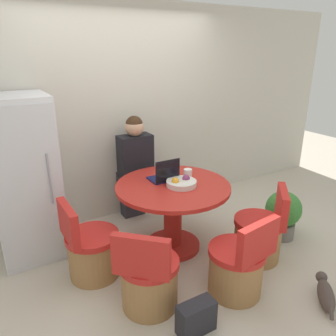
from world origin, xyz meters
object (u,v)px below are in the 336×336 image
potted_plant (283,213)px  laptop (164,176)px  chair_near_right_corner (259,235)px  person_seated (134,163)px  chair_near_left_corner (149,280)px  chair_left_side (91,251)px  fruit_bowl (181,183)px  handbag (196,318)px  chair_near_camera (237,267)px  refrigerator (24,179)px  dining_table (173,205)px  cat (326,294)px

potted_plant → laptop: bearing=154.0°
chair_near_right_corner → person_seated: 1.67m
chair_near_left_corner → chair_left_side: (-0.28, 0.64, 0.00)m
fruit_bowl → handbag: bearing=-116.4°
chair_near_right_corner → chair_near_camera: size_ratio=1.00×
refrigerator → dining_table: refrigerator is taller
refrigerator → chair_near_left_corner: bearing=-62.8°
chair_left_side → potted_plant: chair_left_side is taller
cat → potted_plant: size_ratio=0.70×
cat → refrigerator: bearing=87.3°
chair_near_right_corner → chair_near_left_corner: bearing=-45.6°
person_seated → laptop: 0.68m
chair_left_side → laptop: laptop is taller
chair_near_camera → laptop: size_ratio=2.77×
dining_table → handbag: bearing=-112.4°
chair_left_side → fruit_bowl: bearing=-94.1°
laptop → potted_plant: 1.44m
fruit_bowl → potted_plant: 1.29m
refrigerator → dining_table: 1.52m
refrigerator → laptop: bearing=-23.0°
potted_plant → chair_near_left_corner: bearing=-173.7°
cat → handbag: handbag is taller
chair_left_side → chair_near_camera: size_ratio=1.00×
chair_near_left_corner → handbag: size_ratio=2.61×
dining_table → fruit_bowl: (0.06, -0.07, 0.26)m
chair_left_side → chair_near_camera: same height
dining_table → cat: (0.68, -1.39, -0.42)m
potted_plant → handbag: 1.76m
person_seated → potted_plant: 1.83m
potted_plant → chair_near_camera: bearing=-157.4°
refrigerator → chair_near_left_corner: size_ratio=2.13×
refrigerator → potted_plant: bearing=-24.5°
dining_table → person_seated: bearing=94.1°
chair_near_right_corner → chair_near_camera: bearing=-20.0°
person_seated → handbag: person_seated is taller
dining_table → chair_left_side: chair_left_side is taller
chair_left_side → chair_near_camera: bearing=-131.9°
potted_plant → handbag: (-1.64, -0.62, -0.17)m
chair_near_left_corner → chair_near_camera: size_ratio=1.00×
chair_near_left_corner → handbag: 0.48m
chair_near_camera → cat: (0.57, -0.49, -0.17)m
chair_near_right_corner → handbag: bearing=-24.8°
chair_near_camera → person_seated: person_seated is taller
chair_left_side → dining_table: bearing=-90.0°
dining_table → chair_near_right_corner: chair_near_right_corner is taller
refrigerator → chair_near_right_corner: bearing=-33.3°
potted_plant → fruit_bowl: bearing=161.2°
chair_near_camera → potted_plant: 1.17m
chair_near_left_corner → potted_plant: (1.82, 0.20, 0.04)m
chair_left_side → laptop: (0.89, 0.16, 0.54)m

